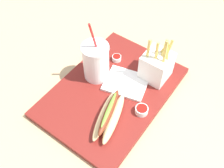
% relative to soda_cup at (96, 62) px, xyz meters
% --- Properties ---
extents(ground_plane, '(2.40, 2.40, 0.02)m').
position_rel_soda_cup_xyz_m(ground_plane, '(0.02, 0.08, -0.10)').
color(ground_plane, tan).
extents(food_tray, '(0.47, 0.33, 0.02)m').
position_rel_soda_cup_xyz_m(food_tray, '(0.02, 0.08, -0.08)').
color(food_tray, maroon).
rests_on(food_tray, ground_plane).
extents(soda_cup, '(0.09, 0.09, 0.23)m').
position_rel_soda_cup_xyz_m(soda_cup, '(0.00, 0.00, 0.00)').
color(soda_cup, white).
rests_on(soda_cup, food_tray).
extents(fries_basket, '(0.09, 0.09, 0.17)m').
position_rel_soda_cup_xyz_m(fries_basket, '(-0.11, 0.16, -0.02)').
color(fries_basket, white).
rests_on(fries_basket, food_tray).
extents(hot_dog_1, '(0.19, 0.11, 0.06)m').
position_rel_soda_cup_xyz_m(hot_dog_1, '(0.12, 0.14, -0.04)').
color(hot_dog_1, '#E5C689').
rests_on(hot_dog_1, food_tray).
extents(ketchup_cup_1, '(0.03, 0.03, 0.02)m').
position_rel_soda_cup_xyz_m(ketchup_cup_1, '(-0.10, 0.01, -0.06)').
color(ketchup_cup_1, white).
rests_on(ketchup_cup_1, food_tray).
extents(ketchup_cup_2, '(0.04, 0.04, 0.02)m').
position_rel_soda_cup_xyz_m(ketchup_cup_2, '(0.04, 0.20, -0.06)').
color(ketchup_cup_2, white).
rests_on(ketchup_cup_2, food_tray).
extents(napkin_stack, '(0.14, 0.16, 0.01)m').
position_rel_soda_cup_xyz_m(napkin_stack, '(-0.03, 0.10, -0.06)').
color(napkin_stack, white).
rests_on(napkin_stack, food_tray).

